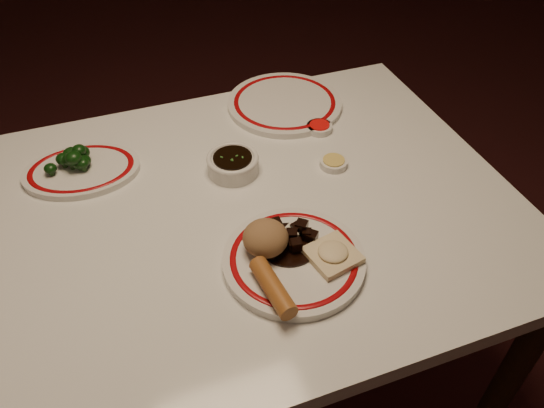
{
  "coord_description": "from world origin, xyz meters",
  "views": [
    {
      "loc": [
        -0.21,
        -0.79,
        1.52
      ],
      "look_at": [
        0.06,
        -0.07,
        0.8
      ],
      "focal_mm": 35.0,
      "sensor_mm": 36.0,
      "label": 1
    }
  ],
  "objects": [
    {
      "name": "stirfry_heap",
      "position": [
        0.07,
        -0.15,
        0.78
      ],
      "size": [
        0.12,
        0.11,
        0.03
      ],
      "color": "black",
      "rests_on": "main_plate"
    },
    {
      "name": "soy_bowl",
      "position": [
        0.03,
        0.12,
        0.77
      ],
      "size": [
        0.12,
        0.12,
        0.04
      ],
      "color": "silver",
      "rests_on": "dining_table"
    },
    {
      "name": "dining_table",
      "position": [
        0.0,
        0.0,
        0.66
      ],
      "size": [
        1.2,
        0.9,
        0.75
      ],
      "color": "white",
      "rests_on": "ground"
    },
    {
      "name": "rice_mound",
      "position": [
        0.02,
        -0.15,
        0.8
      ],
      "size": [
        0.09,
        0.09,
        0.06
      ],
      "primitive_type": "ellipsoid",
      "color": "#976D47",
      "rests_on": "main_plate"
    },
    {
      "name": "ground",
      "position": [
        0.0,
        0.0,
        0.0
      ],
      "size": [
        7.0,
        7.0,
        0.0
      ],
      "primitive_type": "plane",
      "color": "black",
      "rests_on": "ground"
    },
    {
      "name": "broccoli_pile",
      "position": [
        -0.3,
        0.24,
        0.79
      ],
      "size": [
        0.1,
        0.08,
        0.05
      ],
      "color": "#23471C",
      "rests_on": "broccoli_plate"
    },
    {
      "name": "sweet_sour_dish",
      "position": [
        0.28,
        0.2,
        0.76
      ],
      "size": [
        0.06,
        0.06,
        0.02
      ],
      "color": "silver",
      "rests_on": "dining_table"
    },
    {
      "name": "main_plate",
      "position": [
        0.06,
        -0.19,
        0.76
      ],
      "size": [
        0.32,
        0.32,
        0.02
      ],
      "color": "silver",
      "rests_on": "dining_table"
    },
    {
      "name": "far_plate",
      "position": [
        0.24,
        0.33,
        0.76
      ],
      "size": [
        0.35,
        0.35,
        0.02
      ],
      "color": "silver",
      "rests_on": "dining_table"
    },
    {
      "name": "spring_roll",
      "position": [
        -0.01,
        -0.25,
        0.79
      ],
      "size": [
        0.05,
        0.13,
        0.03
      ],
      "primitive_type": "cylinder",
      "rotation": [
        1.57,
        0.0,
        0.11
      ],
      "color": "#A56128",
      "rests_on": "main_plate"
    },
    {
      "name": "broccoli_plate",
      "position": [
        -0.29,
        0.23,
        0.76
      ],
      "size": [
        0.28,
        0.25,
        0.02
      ],
      "color": "silver",
      "rests_on": "dining_table"
    },
    {
      "name": "mustard_dish",
      "position": [
        0.26,
        0.06,
        0.76
      ],
      "size": [
        0.06,
        0.06,
        0.02
      ],
      "color": "silver",
      "rests_on": "dining_table"
    },
    {
      "name": "fried_wonton",
      "position": [
        0.13,
        -0.21,
        0.78
      ],
      "size": [
        0.1,
        0.1,
        0.02
      ],
      "color": "beige",
      "rests_on": "main_plate"
    }
  ]
}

